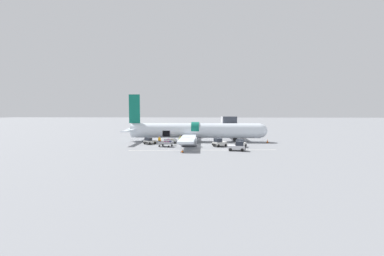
{
  "coord_description": "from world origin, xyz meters",
  "views": [
    {
      "loc": [
        1.07,
        -49.26,
        7.08
      ],
      "look_at": [
        -1.56,
        3.69,
        3.44
      ],
      "focal_mm": 22.0,
      "sensor_mm": 36.0,
      "label": 1
    }
  ],
  "objects": [
    {
      "name": "apron_marking_line",
      "position": [
        0.97,
        -6.02,
        0.0
      ],
      "size": [
        27.36,
        2.41,
        0.01
      ],
      "color": "silver",
      "rests_on": "ground_plane"
    },
    {
      "name": "airplane",
      "position": [
        -1.43,
        6.69,
        2.54
      ],
      "size": [
        34.32,
        31.08,
        11.26
      ],
      "color": "silver",
      "rests_on": "ground_plane"
    },
    {
      "name": "baggage_tug_lead",
      "position": [
        4.28,
        -1.23,
        0.73
      ],
      "size": [
        3.19,
        2.83,
        1.71
      ],
      "color": "silver",
      "rests_on": "ground_plane"
    },
    {
      "name": "baggage_tug_mid",
      "position": [
        -10.86,
        1.59,
        0.61
      ],
      "size": [
        2.76,
        2.88,
        1.43
      ],
      "color": "silver",
      "rests_on": "ground_plane"
    },
    {
      "name": "safety_cone_engine_left",
      "position": [
        -2.66,
        -8.53,
        0.28
      ],
      "size": [
        0.59,
        0.59,
        0.61
      ],
      "color": "black",
      "rests_on": "ground_plane"
    },
    {
      "name": "ground_crew_helper",
      "position": [
        -4.09,
        1.28,
        0.85
      ],
      "size": [
        0.54,
        0.5,
        1.61
      ],
      "color": "#1E2338",
      "rests_on": "ground_plane"
    },
    {
      "name": "baggage_cart_queued",
      "position": [
        -6.52,
        -2.04,
        0.58
      ],
      "size": [
        3.9,
        2.52,
        1.19
      ],
      "color": "#999BA0",
      "rests_on": "ground_plane"
    },
    {
      "name": "suitcase_on_tarmac_upright",
      "position": [
        -8.82,
        3.44,
        0.33
      ],
      "size": [
        0.45,
        0.35,
        0.78
      ],
      "color": "#721951",
      "rests_on": "ground_plane"
    },
    {
      "name": "safety_cone_nose",
      "position": [
        15.74,
        5.23,
        0.38
      ],
      "size": [
        0.59,
        0.59,
        0.8
      ],
      "color": "black",
      "rests_on": "ground_plane"
    },
    {
      "name": "ground_crew_driver",
      "position": [
        -2.3,
        2.28,
        0.84
      ],
      "size": [
        0.51,
        0.5,
        1.59
      ],
      "color": "#2D2D33",
      "rests_on": "ground_plane"
    },
    {
      "name": "ground_crew_loader_a",
      "position": [
        -4.05,
        2.35,
        0.97
      ],
      "size": [
        0.57,
        0.62,
        1.85
      ],
      "color": "black",
      "rests_on": "ground_plane"
    },
    {
      "name": "jet_bridge_stub",
      "position": [
        7.51,
        13.9,
        4.35
      ],
      "size": [
        3.4,
        12.99,
        5.95
      ],
      "color": "#4C4C51",
      "rests_on": "ground_plane"
    },
    {
      "name": "ground_crew_supervisor",
      "position": [
        -2.14,
        3.21,
        0.88
      ],
      "size": [
        0.53,
        0.54,
        1.67
      ],
      "color": "black",
      "rests_on": "ground_plane"
    },
    {
      "name": "baggage_cart_loading",
      "position": [
        -6.39,
        3.22,
        0.49
      ],
      "size": [
        3.62,
        2.6,
        0.99
      ],
      "color": "#B7BABF",
      "rests_on": "ground_plane"
    },
    {
      "name": "baggage_tug_rear",
      "position": [
        8.5,
        -1.57,
        0.66
      ],
      "size": [
        2.64,
        2.77,
        1.58
      ],
      "color": "silver",
      "rests_on": "ground_plane"
    },
    {
      "name": "baggage_tug_spare",
      "position": [
        7.21,
        -6.37,
        0.76
      ],
      "size": [
        3.34,
        2.29,
        1.78
      ],
      "color": "silver",
      "rests_on": "ground_plane"
    },
    {
      "name": "ground_crew_loader_b",
      "position": [
        -8.51,
        1.05,
        0.93
      ],
      "size": [
        0.61,
        0.43,
        1.77
      ],
      "color": "black",
      "rests_on": "ground_plane"
    },
    {
      "name": "ground_plane",
      "position": [
        0.0,
        0.0,
        0.0
      ],
      "size": [
        500.0,
        500.0,
        0.0
      ],
      "primitive_type": "plane",
      "color": "gray"
    }
  ]
}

